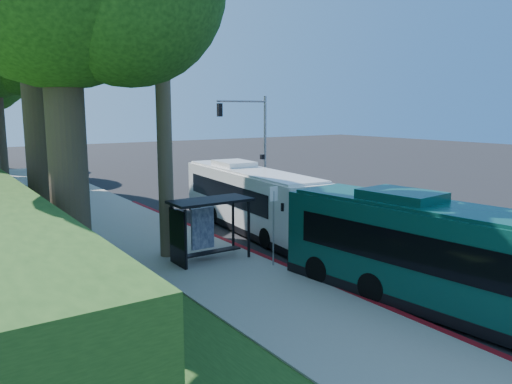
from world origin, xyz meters
TOP-DOWN VIEW (x-y plane):
  - ground at (0.00, 0.00)m, footprint 140.00×140.00m
  - sidewalk at (-7.30, 0.00)m, footprint 4.50×70.00m
  - red_curb at (-5.00, -4.00)m, footprint 0.25×30.00m
  - grass_verge at (-13.00, 5.00)m, footprint 8.00×70.00m
  - bus_shelter at (-7.26, -2.86)m, footprint 3.20×1.51m
  - stop_sign_pole at (-5.40, -5.00)m, footprint 0.35×0.06m
  - traffic_signal_pole at (3.78, 10.00)m, footprint 4.10×0.30m
  - white_bus at (-2.59, 0.91)m, footprint 3.47×11.33m
  - teal_bus at (-3.52, -11.38)m, footprint 3.69×11.87m
  - pickup at (0.83, 6.34)m, footprint 4.10×5.94m

SIDE VIEW (x-z plane):
  - ground at x=0.00m, z-range 0.00..0.00m
  - grass_verge at x=-13.00m, z-range 0.00..0.06m
  - sidewalk at x=-7.30m, z-range 0.00..0.12m
  - red_curb at x=-5.00m, z-range 0.00..0.13m
  - pickup at x=0.83m, z-range 0.00..1.51m
  - white_bus at x=-2.59m, z-range -0.04..3.28m
  - teal_bus at x=-3.52m, z-range -0.04..3.44m
  - bus_shelter at x=-7.26m, z-range 0.53..3.08m
  - stop_sign_pole at x=-5.40m, z-range 0.50..3.67m
  - traffic_signal_pole at x=3.78m, z-range 0.92..7.92m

